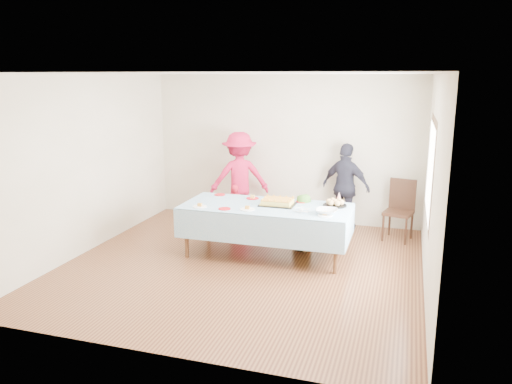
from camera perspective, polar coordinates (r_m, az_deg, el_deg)
ground at (r=7.30m, az=-1.58°, el=-8.32°), size 5.00×5.00×0.00m
room_walls at (r=6.84m, az=-1.23°, el=5.59°), size 5.04×5.04×2.72m
party_table at (r=7.46m, az=1.16°, el=-1.98°), size 2.50×1.10×0.78m
birthday_cake at (r=7.49m, az=2.49°, el=-1.16°), size 0.52×0.40×0.09m
rolls_tray at (r=7.51m, az=9.01°, el=-1.26°), size 0.35×0.35×0.11m
punch_bowl at (r=7.05m, az=8.09°, el=-2.23°), size 0.31×0.31×0.08m
party_hat at (r=7.62m, az=9.45°, el=-0.69°), size 0.11×0.11×0.18m
fork_pile at (r=7.10m, az=5.28°, el=-2.08°), size 0.24×0.18×0.07m
plate_red_far_a at (r=8.13m, az=-4.17°, el=-0.30°), size 0.18×0.18×0.01m
plate_red_far_b at (r=7.87m, az=-0.40°, el=-0.72°), size 0.20×0.20×0.01m
plate_red_far_c at (r=7.79m, az=1.97°, el=-0.86°), size 0.20×0.20×0.01m
plate_red_far_d at (r=7.69m, az=5.27°, el=-1.10°), size 0.19×0.19×0.01m
plate_red_near at (r=7.26m, az=-3.62°, el=-1.92°), size 0.18×0.18×0.01m
plate_white_left at (r=7.41m, az=-6.44°, el=-1.67°), size 0.21×0.21×0.01m
plate_white_mid at (r=7.22m, az=-1.00°, el=-1.99°), size 0.22×0.22×0.01m
plate_white_right at (r=6.97m, az=7.89°, el=-2.66°), size 0.21×0.21×0.01m
dining_chair at (r=8.62m, az=16.14°, el=-1.57°), size 0.53×0.53×1.00m
toddler_left at (r=8.91m, az=-2.39°, el=-1.65°), size 0.31×0.22×0.80m
toddler_mid at (r=7.80m, az=5.42°, el=-3.46°), size 0.52×0.44×0.90m
toddler_right at (r=7.83m, az=5.17°, el=-3.98°), size 0.44×0.40×0.74m
adult_left at (r=9.20m, az=-1.90°, el=1.65°), size 1.25×1.01×1.68m
adult_right at (r=8.89m, az=10.23°, el=0.57°), size 0.97×0.67×1.54m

